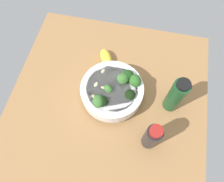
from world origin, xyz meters
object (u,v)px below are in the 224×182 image
bottle_tall (176,95)px  bottle_short (152,137)px  bowl_of_broccoli (113,91)px  lemon_wedge (106,58)px

bottle_tall → bottle_short: size_ratio=1.16×
bowl_of_broccoli → bottle_short: size_ratio=1.49×
bowl_of_broccoli → bottle_tall: 21.19cm
bowl_of_broccoli → bottle_short: bottle_short is taller
bowl_of_broccoli → bottle_tall: (-0.73, 20.83, 3.82)cm
bottle_short → bottle_tall: bearing=158.5°
lemon_wedge → bottle_tall: bottle_tall is taller
bowl_of_broccoli → bottle_short: bearing=47.1°
lemon_wedge → bottle_short: size_ratio=0.56×
lemon_wedge → bottle_tall: bearing=62.6°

